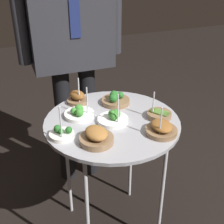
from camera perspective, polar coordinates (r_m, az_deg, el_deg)
name	(u,v)px	position (r m, az deg, el deg)	size (l,w,h in m)	color
serving_cart	(112,130)	(1.62, 0.00, -3.26)	(0.69, 0.69, 0.77)	#939399
bowl_broccoli_front_right	(114,118)	(1.57, 0.30, -1.05)	(0.16, 0.16, 0.17)	white
bowl_broccoli_mid_right	(79,113)	(1.62, -6.03, -0.19)	(0.16, 0.16, 0.17)	white
bowl_asparagus_near_rim	(159,115)	(1.63, 8.62, -0.47)	(0.13, 0.13, 0.15)	brown
bowl_roast_back_left	(161,129)	(1.49, 9.02, -3.04)	(0.15, 0.15, 0.16)	brown
bowl_broccoli_front_center	(115,100)	(1.74, 0.62, 2.25)	(0.16, 0.16, 0.07)	brown
bowl_roast_back_right	(96,137)	(1.41, -2.87, -4.55)	(0.16, 0.16, 0.07)	brown
bowl_roast_far_rim	(77,98)	(1.76, -6.36, 2.59)	(0.12, 0.12, 0.16)	brown
bowl_broccoli_front_left	(62,133)	(1.47, -9.16, -3.89)	(0.12, 0.12, 0.18)	silver
waiter_figure	(70,27)	(1.94, -7.62, 15.19)	(0.65, 0.24, 1.77)	black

